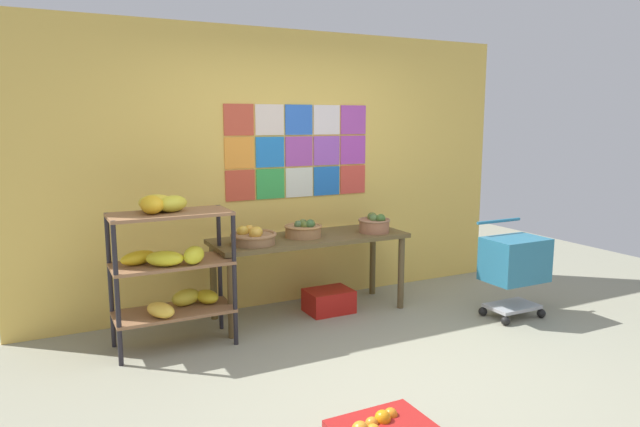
{
  "coord_description": "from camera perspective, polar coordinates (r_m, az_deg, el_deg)",
  "views": [
    {
      "loc": [
        -2.15,
        -3.14,
        1.78
      ],
      "look_at": [
        -0.1,
        0.91,
        1.03
      ],
      "focal_mm": 31.94,
      "sensor_mm": 36.0,
      "label": 1
    }
  ],
  "objects": [
    {
      "name": "banana_shelf_unit",
      "position": [
        4.58,
        -14.74,
        -4.26
      ],
      "size": [
        0.92,
        0.5,
        1.22
      ],
      "color": "#242126",
      "rests_on": "ground"
    },
    {
      "name": "back_wall_with_art",
      "position": [
        5.49,
        -3.71,
        4.44
      ],
      "size": [
        4.95,
        0.07,
        2.62
      ],
      "color": "#E9C054",
      "rests_on": "ground"
    },
    {
      "name": "display_table",
      "position": [
        5.21,
        -1.02,
        -3.22
      ],
      "size": [
        1.8,
        0.63,
        0.73
      ],
      "color": "brown",
      "rests_on": "ground"
    },
    {
      "name": "ground",
      "position": [
        4.2,
        7.07,
        -15.79
      ],
      "size": [
        9.73,
        9.73,
        0.0
      ],
      "primitive_type": "plane",
      "color": "gray"
    },
    {
      "name": "shopping_cart",
      "position": [
        5.44,
        18.92,
        -4.68
      ],
      "size": [
        0.54,
        0.43,
        0.87
      ],
      "rotation": [
        0.0,
        0.0,
        -0.03
      ],
      "color": "black",
      "rests_on": "ground"
    },
    {
      "name": "fruit_basket_left",
      "position": [
        5.15,
        -1.64,
        -1.6
      ],
      "size": [
        0.34,
        0.34,
        0.16
      ],
      "color": "#9F7045",
      "rests_on": "display_table"
    },
    {
      "name": "fruit_basket_back_right",
      "position": [
        4.89,
        -6.69,
        -2.3
      ],
      "size": [
        0.4,
        0.4,
        0.16
      ],
      "color": "olive",
      "rests_on": "display_table"
    },
    {
      "name": "fruit_basket_right",
      "position": [
        5.38,
        5.47,
        -1.01
      ],
      "size": [
        0.3,
        0.3,
        0.18
      ],
      "color": "#976244",
      "rests_on": "display_table"
    },
    {
      "name": "produce_crate_under_table",
      "position": [
        5.39,
        0.88,
        -8.74
      ],
      "size": [
        0.42,
        0.32,
        0.21
      ],
      "primitive_type": "cube",
      "color": "red",
      "rests_on": "ground"
    }
  ]
}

